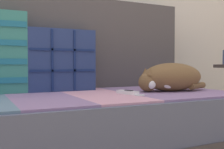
% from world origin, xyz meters
% --- Properties ---
extents(couch, '(1.86, 0.88, 0.36)m').
position_xyz_m(couch, '(0.00, 0.11, 0.18)').
color(couch, '#3D3838').
rests_on(couch, ground_plane).
extents(sofa_backrest, '(1.82, 0.14, 0.58)m').
position_xyz_m(sofa_backrest, '(0.00, 0.48, 0.65)').
color(sofa_backrest, '#474242').
rests_on(sofa_backrest, couch).
extents(throw_pillow_quilted, '(0.39, 0.14, 0.35)m').
position_xyz_m(throw_pillow_quilted, '(0.02, 0.33, 0.54)').
color(throw_pillow_quilted, navy).
rests_on(throw_pillow_quilted, couch).
extents(sleeping_cat, '(0.44, 0.22, 0.16)m').
position_xyz_m(sleeping_cat, '(0.57, 0.02, 0.44)').
color(sleeping_cat, brown).
rests_on(sleeping_cat, couch).
extents(game_remote_far, '(0.08, 0.19, 0.02)m').
position_xyz_m(game_remote_far, '(0.27, -0.02, 0.37)').
color(game_remote_far, white).
rests_on(game_remote_far, couch).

